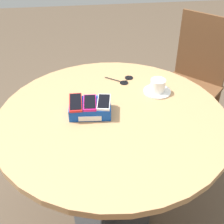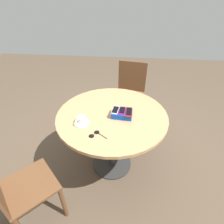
{
  "view_description": "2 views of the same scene",
  "coord_description": "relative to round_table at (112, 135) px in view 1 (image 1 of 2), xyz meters",
  "views": [
    {
      "loc": [
        -0.14,
        -1.12,
        1.57
      ],
      "look_at": [
        0.0,
        0.0,
        0.75
      ],
      "focal_mm": 50.0,
      "sensor_mm": 36.0,
      "label": 1
    },
    {
      "loc": [
        -0.14,
        1.34,
        1.69
      ],
      "look_at": [
        0.0,
        0.0,
        0.75
      ],
      "focal_mm": 28.0,
      "sensor_mm": 36.0,
      "label": 2
    }
  ],
  "objects": [
    {
      "name": "sunglasses",
      "position": [
        0.11,
        0.3,
        0.11
      ],
      "size": [
        0.15,
        0.09,
        0.01
      ],
      "color": "black",
      "rests_on": "round_table"
    },
    {
      "name": "phone_white",
      "position": [
        -0.03,
        0.02,
        0.17
      ],
      "size": [
        0.07,
        0.13,
        0.01
      ],
      "color": "silver",
      "rests_on": "phone_box"
    },
    {
      "name": "phone_box",
      "position": [
        -0.1,
        0.03,
        0.14
      ],
      "size": [
        0.19,
        0.14,
        0.05
      ],
      "color": "#0F42AD",
      "rests_on": "round_table"
    },
    {
      "name": "round_table",
      "position": [
        0.0,
        0.0,
        0.0
      ],
      "size": [
        1.05,
        1.05,
        0.73
      ],
      "color": "#2D2D2D",
      "rests_on": "ground_plane"
    },
    {
      "name": "chair_near_window",
      "position": [
        0.64,
        0.67,
        -0.15
      ],
      "size": [
        0.54,
        0.54,
        0.91
      ],
      "color": "brown",
      "rests_on": "ground_plane"
    },
    {
      "name": "phone_red",
      "position": [
        -0.16,
        0.04,
        0.17
      ],
      "size": [
        0.06,
        0.14,
        0.01
      ],
      "color": "red",
      "rests_on": "phone_box"
    },
    {
      "name": "coffee_cup",
      "position": [
        0.25,
        0.17,
        0.15
      ],
      "size": [
        0.08,
        0.09,
        0.06
      ],
      "color": "white",
      "rests_on": "saucer"
    },
    {
      "name": "phone_magenta",
      "position": [
        -0.1,
        0.03,
        0.17
      ],
      "size": [
        0.06,
        0.12,
        0.01
      ],
      "color": "#D11975",
      "rests_on": "phone_box"
    },
    {
      "name": "ground_plane",
      "position": [
        0.0,
        0.0,
        -0.62
      ],
      "size": [
        8.0,
        8.0,
        0.0
      ],
      "primitive_type": "plane",
      "color": "brown"
    },
    {
      "name": "saucer",
      "position": [
        0.25,
        0.17,
        0.12
      ],
      "size": [
        0.14,
        0.14,
        0.01
      ],
      "primitive_type": "cylinder",
      "color": "white",
      "rests_on": "round_table"
    }
  ]
}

